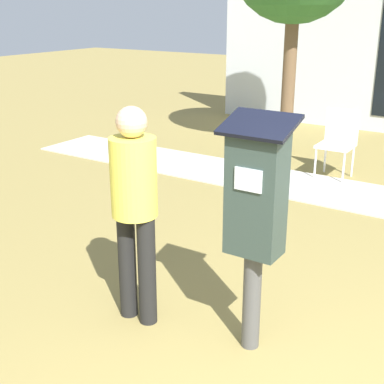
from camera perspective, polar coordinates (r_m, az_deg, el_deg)
name	(u,v)px	position (r m, az deg, el deg)	size (l,w,h in m)	color
parking_meter	(256,206)	(3.34, 6.80, -1.50)	(0.44, 0.31, 1.59)	#4C4C4C
person_standing	(134,200)	(3.69, -6.16, -0.88)	(0.32, 0.32, 1.58)	black
outdoor_chair_left	(338,138)	(7.37, 15.35, 5.59)	(0.44, 0.44, 0.90)	white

